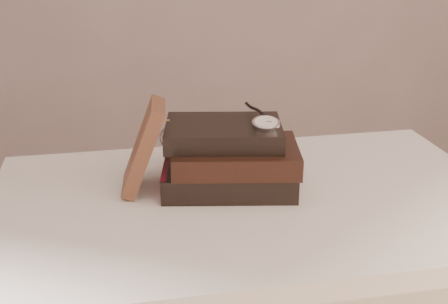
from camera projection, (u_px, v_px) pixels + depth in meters
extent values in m
cube|color=white|center=(250.00, 205.00, 1.13)|extent=(1.00, 0.60, 0.04)
cube|color=white|center=(249.00, 232.00, 1.15)|extent=(0.88, 0.49, 0.08)
cylinder|color=white|center=(386.00, 272.00, 1.57)|extent=(0.05, 0.05, 0.71)
cube|color=black|center=(229.00, 175.00, 1.15)|extent=(0.29, 0.22, 0.05)
cube|color=beige|center=(230.00, 175.00, 1.15)|extent=(0.28, 0.21, 0.04)
cube|color=gold|center=(167.00, 170.00, 1.18)|extent=(0.01, 0.01, 0.05)
cube|color=maroon|center=(167.00, 175.00, 1.15)|extent=(0.04, 0.16, 0.05)
cube|color=black|center=(236.00, 155.00, 1.13)|extent=(0.27, 0.21, 0.04)
cube|color=beige|center=(237.00, 155.00, 1.13)|extent=(0.26, 0.19, 0.03)
cube|color=gold|center=(176.00, 151.00, 1.15)|extent=(0.01, 0.01, 0.04)
cube|color=black|center=(223.00, 133.00, 1.13)|extent=(0.25, 0.19, 0.04)
cube|color=beige|center=(225.00, 133.00, 1.13)|extent=(0.24, 0.18, 0.03)
cube|color=gold|center=(168.00, 129.00, 1.15)|extent=(0.01, 0.01, 0.04)
cube|color=#48271B|center=(143.00, 147.00, 1.12)|extent=(0.10, 0.12, 0.18)
cylinder|color=silver|center=(266.00, 124.00, 1.10)|extent=(0.06, 0.06, 0.02)
cylinder|color=white|center=(266.00, 122.00, 1.10)|extent=(0.05, 0.05, 0.01)
torus|color=silver|center=(266.00, 122.00, 1.10)|extent=(0.06, 0.06, 0.01)
cylinder|color=silver|center=(265.00, 119.00, 1.13)|extent=(0.01, 0.01, 0.01)
cube|color=black|center=(266.00, 120.00, 1.10)|extent=(0.00, 0.02, 0.00)
cube|color=black|center=(269.00, 121.00, 1.09)|extent=(0.01, 0.00, 0.00)
sphere|color=black|center=(264.00, 115.00, 1.13)|extent=(0.01, 0.01, 0.01)
sphere|color=black|center=(262.00, 113.00, 1.14)|extent=(0.01, 0.01, 0.01)
sphere|color=black|center=(260.00, 111.00, 1.15)|extent=(0.01, 0.01, 0.01)
sphere|color=black|center=(258.00, 110.00, 1.16)|extent=(0.01, 0.01, 0.01)
sphere|color=black|center=(256.00, 109.00, 1.16)|extent=(0.01, 0.01, 0.01)
sphere|color=black|center=(254.00, 108.00, 1.17)|extent=(0.01, 0.01, 0.01)
sphere|color=black|center=(252.00, 108.00, 1.18)|extent=(0.01, 0.01, 0.01)
sphere|color=black|center=(250.00, 107.00, 1.19)|extent=(0.01, 0.01, 0.01)
sphere|color=black|center=(248.00, 105.00, 1.20)|extent=(0.01, 0.01, 0.01)
sphere|color=black|center=(247.00, 103.00, 1.21)|extent=(0.01, 0.01, 0.01)
torus|color=silver|center=(171.00, 138.00, 1.21)|extent=(0.05, 0.02, 0.05)
torus|color=silver|center=(198.00, 138.00, 1.21)|extent=(0.05, 0.02, 0.05)
cylinder|color=silver|center=(184.00, 136.00, 1.21)|extent=(0.02, 0.01, 0.00)
cylinder|color=silver|center=(162.00, 131.00, 1.26)|extent=(0.02, 0.12, 0.03)
cylinder|color=silver|center=(209.00, 131.00, 1.27)|extent=(0.02, 0.12, 0.03)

